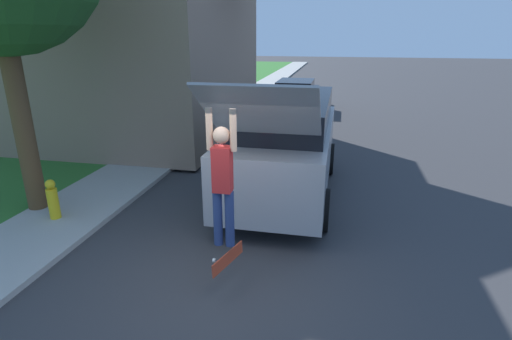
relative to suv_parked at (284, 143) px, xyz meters
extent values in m
plane|color=#333335|center=(-0.41, -3.54, -1.18)|extent=(120.00, 120.00, 0.00)
cube|color=#2D6B28|center=(-8.41, 2.46, -1.14)|extent=(10.00, 80.00, 0.08)
cube|color=#9E9E99|center=(-4.01, 2.46, -1.13)|extent=(1.80, 80.00, 0.10)
cube|color=#89705B|center=(-7.71, 4.63, 1.69)|extent=(10.60, 7.62, 5.58)
cylinder|color=brown|center=(-4.76, -2.01, 0.80)|extent=(0.36, 0.36, 3.80)
cube|color=gray|center=(0.00, -0.01, -0.21)|extent=(1.99, 5.19, 1.22)
cube|color=black|center=(0.00, 0.12, 0.69)|extent=(1.83, 4.05, 0.58)
cylinder|color=black|center=(-0.95, 1.59, -0.78)|extent=(0.24, 0.80, 0.80)
cylinder|color=black|center=(0.95, 1.59, -0.78)|extent=(0.24, 0.80, 0.80)
cylinder|color=black|center=(-0.95, -1.62, -0.78)|extent=(0.24, 0.80, 0.80)
cylinder|color=black|center=(0.95, -1.62, -0.78)|extent=(0.24, 0.80, 0.80)
cube|color=gray|center=(0.00, -2.66, 1.19)|extent=(1.75, 1.35, 0.97)
cube|color=black|center=(-0.97, 10.71, -0.64)|extent=(1.82, 4.49, 0.72)
cube|color=black|center=(-0.97, 10.60, -0.04)|extent=(1.60, 2.33, 0.47)
cylinder|color=black|center=(-1.85, 12.06, -0.84)|extent=(0.20, 0.67, 0.67)
cylinder|color=black|center=(-0.09, 12.06, -0.84)|extent=(0.20, 0.67, 0.67)
cylinder|color=black|center=(-1.85, 9.37, -0.84)|extent=(0.20, 0.67, 0.67)
cylinder|color=black|center=(-0.09, 9.37, -0.84)|extent=(0.20, 0.67, 0.67)
cylinder|color=navy|center=(-0.42, -3.58, -0.15)|extent=(0.13, 0.13, 0.82)
cylinder|color=navy|center=(-0.25, -3.58, -0.15)|extent=(0.13, 0.13, 0.82)
cube|color=#B22323|center=(-0.34, -3.58, 0.57)|extent=(0.25, 0.20, 0.63)
sphere|color=tan|center=(-0.34, -3.58, 1.04)|extent=(0.23, 0.23, 0.23)
cylinder|color=tan|center=(-0.50, -3.58, 1.11)|extent=(0.09, 0.09, 0.56)
cylinder|color=tan|center=(-0.18, -3.58, 1.11)|extent=(0.09, 0.09, 0.56)
cube|color=#B73D23|center=(-0.27, -3.65, -0.74)|extent=(0.25, 0.74, 0.20)
cylinder|color=silver|center=(-0.27, -3.40, -0.65)|extent=(0.03, 0.06, 0.06)
cylinder|color=silver|center=(-0.26, -3.40, -0.83)|extent=(0.03, 0.06, 0.06)
cylinder|color=silver|center=(-0.41, -3.86, -0.66)|extent=(0.03, 0.06, 0.06)
cylinder|color=silver|center=(-0.40, -3.86, -0.83)|extent=(0.03, 0.06, 0.06)
cylinder|color=gold|center=(-4.07, -2.38, -0.78)|extent=(0.20, 0.20, 0.59)
sphere|color=gold|center=(-4.07, -2.38, -0.39)|extent=(0.18, 0.18, 0.18)
camera|label=1|loc=(1.14, -8.40, 2.29)|focal=28.00mm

